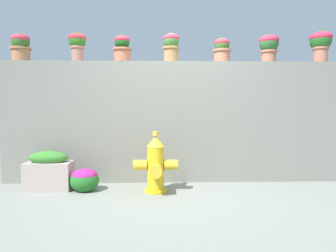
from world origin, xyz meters
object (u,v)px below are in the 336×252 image
potted_plant_1 (77,43)px  planter_box (49,171)px  potted_plant_2 (122,47)px  flower_bush_left (85,179)px  potted_plant_4 (222,49)px  potted_plant_6 (321,42)px  fire_hydrant (156,165)px  potted_plant_5 (269,45)px  potted_plant_0 (21,46)px  potted_plant_3 (171,45)px

potted_plant_1 → planter_box: potted_plant_1 is taller
potted_plant_2 → planter_box: (-0.97, -0.43, -1.75)m
flower_bush_left → potted_plant_4: bearing=16.0°
potted_plant_2 → potted_plant_6: size_ratio=0.80×
potted_plant_4 → flower_bush_left: bearing=-164.0°
planter_box → potted_plant_2: bearing=24.0°
potted_plant_4 → fire_hydrant: (-0.99, -0.64, -1.63)m
potted_plant_5 → potted_plant_6: bearing=3.1°
potted_plant_5 → planter_box: potted_plant_5 is taller
fire_hydrant → potted_plant_0: bearing=161.8°
potted_plant_3 → fire_hydrant: bearing=-109.9°
potted_plant_0 → potted_plant_5: 3.68m
potted_plant_3 → potted_plant_5: potted_plant_3 is taller
potted_plant_1 → potted_plant_6: bearing=-0.4°
potted_plant_4 → potted_plant_6: 1.51m
potted_plant_1 → potted_plant_2: (0.67, -0.07, -0.07)m
potted_plant_4 → potted_plant_6: (1.51, 0.01, 0.11)m
potted_plant_4 → planter_box: potted_plant_4 is taller
potted_plant_3 → potted_plant_5: (1.46, -0.03, 0.01)m
potted_plant_2 → potted_plant_4: bearing=1.4°
potted_plant_4 → potted_plant_5: bearing=-2.7°
potted_plant_1 → potted_plant_3: 1.40m
fire_hydrant → planter_box: 1.47m
potted_plant_5 → potted_plant_3: bearing=178.9°
potted_plant_1 → fire_hydrant: potted_plant_1 is taller
potted_plant_1 → flower_bush_left: 2.01m
potted_plant_3 → fire_hydrant: size_ratio=0.53×
potted_plant_6 → planter_box: potted_plant_6 is taller
fire_hydrant → potted_plant_5: bearing=19.8°
potted_plant_1 → potted_plant_4: 2.16m
potted_plant_0 → potted_plant_6: size_ratio=0.86×
potted_plant_2 → potted_plant_5: potted_plant_5 is taller
potted_plant_3 → flower_bush_left: potted_plant_3 is taller
potted_plant_1 → potted_plant_6: (3.66, -0.03, 0.03)m
potted_plant_2 → potted_plant_0: bearing=178.1°
potted_plant_0 → potted_plant_3: potted_plant_3 is taller
flower_bush_left → planter_box: bearing=169.8°
fire_hydrant → potted_plant_6: bearing=14.6°
potted_plant_5 → potted_plant_6: 0.81m
potted_plant_4 → flower_bush_left: size_ratio=0.95×
potted_plant_0 → potted_plant_6: (4.49, -0.00, 0.07)m
potted_plant_3 → fire_hydrant: (-0.23, -0.64, -1.68)m
flower_bush_left → fire_hydrant: bearing=-5.0°
potted_plant_5 → potted_plant_4: bearing=177.3°
potted_plant_4 → flower_bush_left: potted_plant_4 is taller
potted_plant_0 → potted_plant_5: (3.68, -0.05, 0.02)m
potted_plant_2 → potted_plant_4: size_ratio=1.07×
fire_hydrant → flower_bush_left: size_ratio=2.10×
potted_plant_2 → flower_bush_left: bearing=-131.5°
fire_hydrant → flower_bush_left: 0.98m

